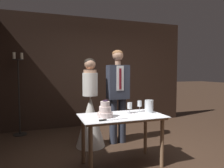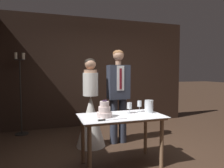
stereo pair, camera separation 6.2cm
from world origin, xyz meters
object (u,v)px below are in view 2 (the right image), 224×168
Objects in this scene: hurricane_candle at (149,107)px; groom at (118,91)px; wine_glass_near at (129,106)px; candle_stand at (21,96)px; cake_knife at (107,120)px; wine_glass_middle at (139,104)px; tiered_cake at (104,111)px; cake_table at (121,122)px; bride at (91,114)px.

groom reaches higher than hurricane_candle.
candle_stand is at bearing 132.54° from wine_glass_near.
hurricane_candle is at bearing 17.20° from cake_knife.
wine_glass_middle is 0.10× the size of candle_stand.
tiered_cake is at bearing -163.93° from wine_glass_middle.
wine_glass_middle reaches higher than wine_glass_near.
cake_knife is at bearing -116.59° from groom.
wine_glass_middle is (0.37, 0.16, 0.23)m from cake_table.
bride is at bearing 132.82° from hurricane_candle.
candle_stand is at bearing 138.93° from bride.
tiered_cake is 0.15× the size of bride.
bride reaches higher than tiered_cake.
groom is 2.20m from candle_stand.
groom is 1.00× the size of candle_stand.
hurricane_candle is 0.11× the size of groom.
wine_glass_near is 2.62m from candle_stand.
candle_stand reaches higher than wine_glass_middle.
bride is at bearing 106.99° from cake_table.
wine_glass_middle is at bearing 23.20° from cake_table.
wine_glass_middle is 0.75m from groom.
bride is at bearing 131.23° from wine_glass_middle.
hurricane_candle is (0.78, 0.29, 0.09)m from cake_knife.
groom is (0.54, 0.92, 0.18)m from tiered_cake.
tiered_cake is 0.95m from bride.
tiered_cake is 1.08m from groom.
cake_knife is 2.62m from candle_stand.
hurricane_candle is 0.87m from groom.
tiered_cake is at bearing -120.45° from groom.
tiered_cake is 0.47m from wine_glass_near.
groom is at bearing 60.28° from cake_knife.
wine_glass_near is 0.93m from bride.
tiered_cake is at bearing -57.30° from candle_stand.
wine_glass_near is at bearing -97.05° from groom.
cake_knife is 0.23× the size of candle_stand.
cake_table is at bearing -52.05° from candle_stand.
candle_stand is (-1.97, 1.89, -0.02)m from wine_glass_middle.
wine_glass_near is 0.20m from wine_glass_middle.
tiered_cake is at bearing -173.01° from hurricane_candle.
wine_glass_middle is at bearing 12.84° from wine_glass_near.
tiered_cake is at bearing 81.85° from cake_knife.
hurricane_candle is at bearing -47.18° from bride.
hurricane_candle is (0.76, 0.09, 0.00)m from tiered_cake.
groom reaches higher than wine_glass_middle.
candle_stand is at bearing 136.54° from hurricane_candle.
hurricane_candle is 0.11× the size of candle_stand.
cake_knife is 0.58m from wine_glass_near.
cake_knife is at bearing -142.35° from cake_table.
candle_stand reaches higher than cake_knife.
hurricane_candle is at bearing 7.92° from cake_table.
candle_stand is (-1.77, 1.93, 0.00)m from wine_glass_near.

